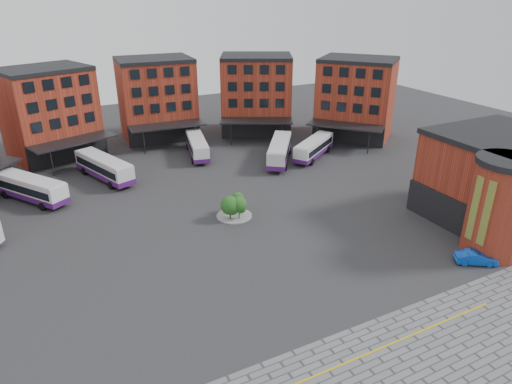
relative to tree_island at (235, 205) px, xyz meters
name	(u,v)px	position (x,y,z in m)	size (l,w,h in m)	color
ground	(265,269)	(-1.84, -11.47, -1.74)	(160.00, 160.00, 0.00)	#28282B
yellow_line	(373,352)	(0.16, -25.47, -1.71)	(26.00, 0.15, 0.02)	gold
main_building	(126,117)	(-6.61, 26.78, 5.49)	(94.14, 42.48, 14.60)	maroon
east_building	(494,181)	(26.87, -14.53, 3.55)	(17.40, 15.40, 10.60)	maroon
tree_island	(235,205)	(0.00, 0.00, 0.00)	(4.40, 4.40, 3.09)	gray
bus_b	(30,188)	(-21.92, 16.96, 0.07)	(8.88, 11.34, 3.34)	silver
bus_c	(104,167)	(-11.84, 20.21, 0.12)	(6.68, 12.42, 3.43)	silver
bus_d	(197,146)	(3.97, 23.84, -0.02)	(5.00, 11.56, 3.17)	silver
bus_e	(280,150)	(14.90, 15.07, 0.14)	(9.42, 11.65, 3.46)	silver
bus_f	(314,147)	(20.98, 14.25, -0.04)	(10.67, 8.34, 3.14)	silver
blue_car	(476,258)	(17.84, -20.43, -1.05)	(1.45, 4.17, 1.37)	#0D43B4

